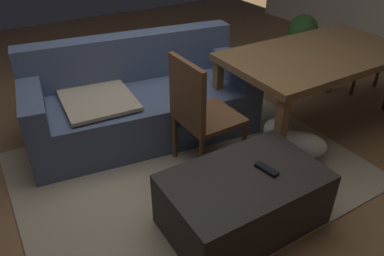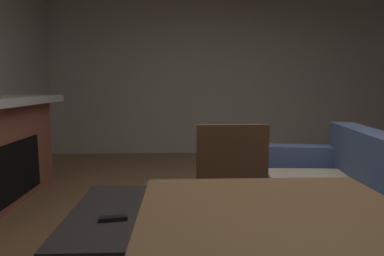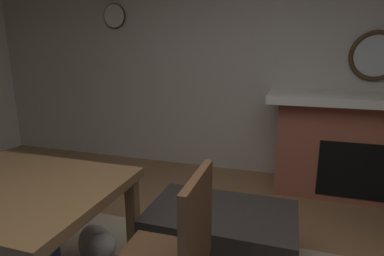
# 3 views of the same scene
# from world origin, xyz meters

# --- Properties ---
(wall_back_fireplace_side) EXTENTS (7.84, 0.12, 2.90)m
(wall_back_fireplace_side) POSITION_xyz_m (0.00, -2.84, 1.45)
(wall_back_fireplace_side) COLOR beige
(wall_back_fireplace_side) RESTS_ON ground
(fireplace) EXTENTS (2.06, 0.76, 1.05)m
(fireplace) POSITION_xyz_m (-1.20, -2.46, 0.53)
(fireplace) COLOR #9E5642
(fireplace) RESTS_ON ground
(round_wall_mirror) EXTENTS (0.52, 0.05, 0.52)m
(round_wall_mirror) POSITION_xyz_m (-1.20, -2.75, 1.42)
(round_wall_mirror) COLOR #4C331E
(ottoman_coffee_table) EXTENTS (1.01, 0.63, 0.41)m
(ottoman_coffee_table) POSITION_xyz_m (0.00, -0.95, 0.20)
(ottoman_coffee_table) COLOR #2D2826
(ottoman_coffee_table) RESTS_ON ground
(tv_remote) EXTENTS (0.08, 0.17, 0.02)m
(tv_remote) POSITION_xyz_m (0.14, -0.98, 0.42)
(tv_remote) COLOR black
(tv_remote) RESTS_ON ottoman_coffee_table
(dining_chair_west) EXTENTS (0.45, 0.45, 0.93)m
(dining_chair_west) POSITION_xyz_m (0.08, -0.27, 0.52)
(dining_chair_west) COLOR brown
(dining_chair_west) RESTS_ON ground
(small_dog) EXTENTS (0.49, 0.48, 0.32)m
(small_dog) POSITION_xyz_m (0.78, -0.61, 0.18)
(small_dog) COLOR silver
(small_dog) RESTS_ON ground
(wall_clock) EXTENTS (0.31, 0.03, 0.31)m
(wall_clock) POSITION_xyz_m (1.82, -2.75, 1.90)
(wall_clock) COLOR silver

